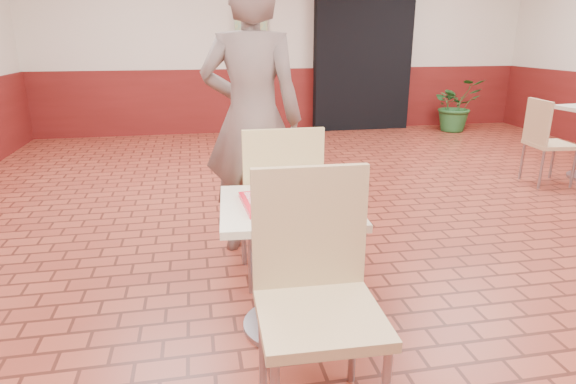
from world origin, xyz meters
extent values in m
cube|color=maroon|center=(0.00, 0.00, 0.00)|extent=(8.00, 10.00, 0.01)
cube|color=beige|center=(0.00, 5.00, 1.50)|extent=(8.00, 0.01, 3.00)
cube|color=#571310|center=(0.00, 4.98, 0.50)|extent=(8.00, 0.04, 1.00)
cube|color=black|center=(1.20, 4.88, 1.10)|extent=(1.60, 0.22, 2.20)
cube|color=gray|center=(-0.60, 4.94, 1.60)|extent=(0.50, 0.03, 1.20)
cube|color=beige|center=(-1.09, -0.62, 0.69)|extent=(0.67, 0.67, 0.04)
cylinder|color=gray|center=(-1.09, -0.62, 0.33)|extent=(0.07, 0.07, 0.67)
cylinder|color=gray|center=(-1.09, -0.62, 0.01)|extent=(0.48, 0.48, 0.03)
cube|color=tan|center=(-1.10, -1.29, 0.48)|extent=(0.48, 0.48, 0.04)
cube|color=tan|center=(-1.09, -1.08, 0.76)|extent=(0.47, 0.05, 0.51)
cylinder|color=gray|center=(-1.29, -1.09, 0.23)|extent=(0.03, 0.03, 0.46)
cylinder|color=gray|center=(-0.89, -1.10, 0.23)|extent=(0.03, 0.03, 0.46)
cube|color=#DDCD85|center=(-1.05, -0.03, 0.48)|extent=(0.47, 0.47, 0.04)
cube|color=#DDCD85|center=(-1.05, -0.24, 0.75)|extent=(0.46, 0.03, 0.51)
cylinder|color=gray|center=(-0.85, 0.17, 0.23)|extent=(0.03, 0.03, 0.45)
cylinder|color=gray|center=(-1.25, 0.17, 0.23)|extent=(0.03, 0.03, 0.45)
cylinder|color=gray|center=(-0.85, -0.22, 0.23)|extent=(0.03, 0.03, 0.45)
cylinder|color=gray|center=(-1.24, -0.23, 0.23)|extent=(0.03, 0.03, 0.45)
imported|color=#74615A|center=(-1.14, 0.43, 0.95)|extent=(0.79, 0.61, 1.91)
cube|color=red|center=(-1.09, -0.62, 0.72)|extent=(0.44, 0.34, 0.02)
cube|color=#E18585|center=(-1.09, -0.62, 0.73)|extent=(0.39, 0.30, 0.00)
torus|color=#C57D47|center=(-1.17, -0.56, 0.75)|extent=(0.12, 0.12, 0.03)
ellipsoid|color=#EB7645|center=(-1.05, -0.64, 0.75)|extent=(0.14, 0.10, 0.04)
cube|color=beige|center=(-1.05, -0.64, 0.77)|extent=(0.13, 0.08, 0.01)
ellipsoid|color=#A77B17|center=(-1.11, -0.62, 0.74)|extent=(0.03, 0.03, 0.02)
cylinder|color=silver|center=(-1.00, -0.55, 0.77)|extent=(0.07, 0.07, 0.08)
cylinder|color=blue|center=(-1.00, -0.55, 0.78)|extent=(0.07, 0.07, 0.02)
cube|color=tan|center=(2.10, 1.48, 0.42)|extent=(0.44, 0.44, 0.04)
cube|color=tan|center=(1.92, 1.50, 0.66)|extent=(0.07, 0.41, 0.45)
cylinder|color=gray|center=(2.26, 1.29, 0.20)|extent=(0.03, 0.03, 0.40)
cylinder|color=gray|center=(2.29, 1.64, 0.20)|extent=(0.03, 0.03, 0.40)
cylinder|color=gray|center=(1.91, 1.32, 0.20)|extent=(0.03, 0.03, 0.40)
cylinder|color=gray|center=(1.94, 1.67, 0.20)|extent=(0.03, 0.03, 0.40)
imported|color=#225625|center=(2.66, 4.40, 0.43)|extent=(0.81, 0.71, 0.85)
camera|label=1|loc=(-1.52, -2.83, 1.50)|focal=30.00mm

